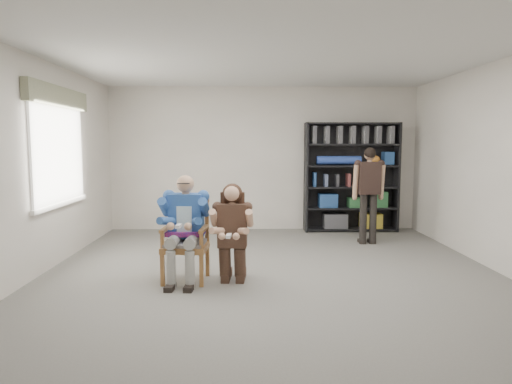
{
  "coord_description": "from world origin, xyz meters",
  "views": [
    {
      "loc": [
        -0.32,
        -5.48,
        1.69
      ],
      "look_at": [
        -0.2,
        0.6,
        1.05
      ],
      "focal_mm": 32.0,
      "sensor_mm": 36.0,
      "label": 1
    }
  ],
  "objects_px": {
    "kneeling_woman": "(232,234)",
    "standing_man": "(369,196)",
    "armchair": "(185,240)",
    "bookshelf": "(351,177)",
    "seated_man": "(185,228)"
  },
  "relations": [
    {
      "from": "kneeling_woman",
      "to": "standing_man",
      "type": "bearing_deg",
      "value": 48.52
    },
    {
      "from": "armchair",
      "to": "bookshelf",
      "type": "height_order",
      "value": "bookshelf"
    },
    {
      "from": "kneeling_woman",
      "to": "armchair",
      "type": "bearing_deg",
      "value": 172.52
    },
    {
      "from": "armchair",
      "to": "standing_man",
      "type": "xyz_separation_m",
      "value": [
        2.81,
        2.06,
        0.31
      ]
    },
    {
      "from": "seated_man",
      "to": "kneeling_woman",
      "type": "distance_m",
      "value": 0.59
    },
    {
      "from": "armchair",
      "to": "bookshelf",
      "type": "distance_m",
      "value": 4.3
    },
    {
      "from": "bookshelf",
      "to": "seated_man",
      "type": "bearing_deg",
      "value": -130.7
    },
    {
      "from": "seated_man",
      "to": "kneeling_woman",
      "type": "xyz_separation_m",
      "value": [
        0.58,
        -0.12,
        -0.06
      ]
    },
    {
      "from": "kneeling_woman",
      "to": "bookshelf",
      "type": "bearing_deg",
      "value": 60.92
    },
    {
      "from": "armchair",
      "to": "standing_man",
      "type": "relative_size",
      "value": 0.62
    },
    {
      "from": "seated_man",
      "to": "bookshelf",
      "type": "relative_size",
      "value": 0.63
    },
    {
      "from": "seated_man",
      "to": "standing_man",
      "type": "height_order",
      "value": "standing_man"
    },
    {
      "from": "bookshelf",
      "to": "kneeling_woman",
      "type": "bearing_deg",
      "value": -123.28
    },
    {
      "from": "bookshelf",
      "to": "standing_man",
      "type": "relative_size",
      "value": 1.28
    },
    {
      "from": "seated_man",
      "to": "standing_man",
      "type": "distance_m",
      "value": 3.49
    }
  ]
}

